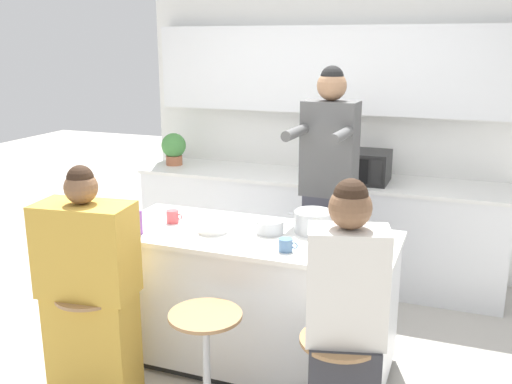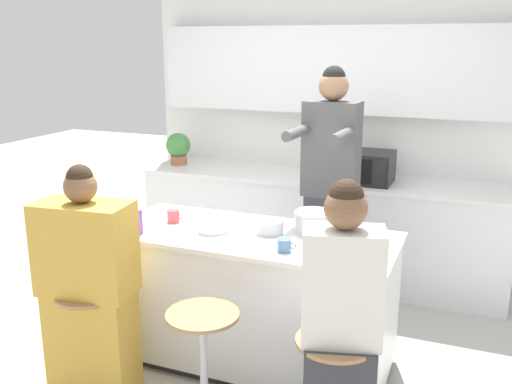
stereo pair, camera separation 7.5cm
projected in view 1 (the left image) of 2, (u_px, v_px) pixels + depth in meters
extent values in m
plane|color=#B2ADA3|center=(252.00, 361.00, 3.80)|extent=(16.00, 16.00, 0.00)
cube|color=silver|center=(328.00, 122.00, 5.21)|extent=(3.46, 0.06, 2.70)
cube|color=silver|center=(327.00, 70.00, 4.99)|extent=(3.19, 0.16, 0.75)
cube|color=silver|center=(315.00, 228.00, 5.12)|extent=(3.19, 0.64, 0.89)
cube|color=silver|center=(317.00, 178.00, 5.00)|extent=(3.22, 0.67, 0.03)
cube|color=black|center=(252.00, 357.00, 3.79)|extent=(1.70, 0.66, 0.06)
cube|color=silver|center=(252.00, 297.00, 3.68)|extent=(1.78, 0.74, 0.81)
cube|color=silver|center=(252.00, 236.00, 3.58)|extent=(1.82, 0.78, 0.03)
cylinder|color=#B7BABC|center=(94.00, 346.00, 3.34)|extent=(0.04, 0.04, 0.63)
cylinder|color=#997047|center=(90.00, 295.00, 3.26)|extent=(0.40, 0.40, 0.02)
cylinder|color=#B7BABC|center=(207.00, 370.00, 3.10)|extent=(0.04, 0.04, 0.63)
cylinder|color=#997047|center=(205.00, 315.00, 3.02)|extent=(0.40, 0.40, 0.02)
cylinder|color=#997047|center=(340.00, 340.00, 2.76)|extent=(0.40, 0.40, 0.02)
cube|color=#383842|center=(326.00, 259.00, 4.25)|extent=(0.33, 0.23, 0.99)
cube|color=#4C4C4C|center=(330.00, 149.00, 4.03)|extent=(0.39, 0.24, 0.67)
cylinder|color=#4C4C4C|center=(295.00, 133.00, 3.79)|extent=(0.09, 0.37, 0.07)
cylinder|color=#4C4C4C|center=(341.00, 135.00, 3.67)|extent=(0.09, 0.37, 0.07)
sphere|color=#936B4C|center=(332.00, 86.00, 3.92)|extent=(0.22, 0.22, 0.21)
sphere|color=black|center=(332.00, 77.00, 3.91)|extent=(0.17, 0.17, 0.16)
cube|color=gold|center=(94.00, 346.00, 3.34)|extent=(0.52, 0.32, 0.67)
cube|color=gold|center=(86.00, 250.00, 3.19)|extent=(0.57, 0.35, 0.53)
sphere|color=brown|center=(81.00, 188.00, 3.10)|extent=(0.20, 0.20, 0.18)
sphere|color=black|center=(80.00, 178.00, 3.08)|extent=(0.16, 0.16, 0.15)
cube|color=silver|center=(347.00, 286.00, 2.68)|extent=(0.42, 0.31, 0.57)
sphere|color=brown|center=(350.00, 208.00, 2.58)|extent=(0.25, 0.25, 0.20)
sphere|color=black|center=(351.00, 196.00, 2.57)|extent=(0.20, 0.20, 0.16)
cylinder|color=#B7BABC|center=(313.00, 222.00, 3.58)|extent=(0.23, 0.23, 0.13)
cylinder|color=#B7BABC|center=(313.00, 212.00, 3.56)|extent=(0.25, 0.25, 0.01)
cylinder|color=#B7BABC|center=(292.00, 214.00, 3.62)|extent=(0.05, 0.01, 0.01)
cylinder|color=#B7BABC|center=(336.00, 218.00, 3.52)|extent=(0.05, 0.01, 0.01)
cylinder|color=#B7BABC|center=(270.00, 227.00, 3.57)|extent=(0.17, 0.17, 0.08)
cylinder|color=white|center=(213.00, 226.00, 3.59)|extent=(0.19, 0.19, 0.08)
cylinder|color=#4C7099|center=(286.00, 245.00, 3.26)|extent=(0.08, 0.08, 0.08)
torus|color=#4C7099|center=(294.00, 245.00, 3.24)|extent=(0.04, 0.01, 0.04)
cylinder|color=#DB4C51|center=(173.00, 217.00, 3.78)|extent=(0.08, 0.08, 0.08)
torus|color=#DB4C51|center=(180.00, 217.00, 3.76)|extent=(0.04, 0.01, 0.04)
ellipsoid|color=yellow|center=(330.00, 256.00, 3.11)|extent=(0.14, 0.05, 0.06)
ellipsoid|color=yellow|center=(325.00, 253.00, 3.16)|extent=(0.11, 0.13, 0.06)
ellipsoid|color=yellow|center=(338.00, 255.00, 3.14)|extent=(0.12, 0.12, 0.06)
cube|color=#7A428E|center=(133.00, 223.00, 3.52)|extent=(0.08, 0.08, 0.15)
cylinder|color=white|center=(133.00, 210.00, 3.50)|extent=(0.04, 0.04, 0.02)
cube|color=black|center=(359.00, 166.00, 4.80)|extent=(0.50, 0.39, 0.26)
cube|color=black|center=(349.00, 170.00, 4.64)|extent=(0.31, 0.01, 0.20)
cube|color=black|center=(377.00, 173.00, 4.56)|extent=(0.09, 0.01, 0.21)
cylinder|color=#A86042|center=(174.00, 160.00, 5.47)|extent=(0.16, 0.16, 0.09)
sphere|color=#478942|center=(174.00, 145.00, 5.43)|extent=(0.23, 0.23, 0.23)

